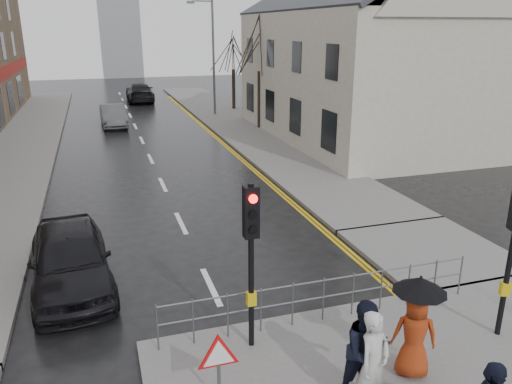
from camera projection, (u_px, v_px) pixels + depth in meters
ground at (245, 358)px, 9.85m from camera, size 120.00×120.00×0.00m
left_pavement at (24, 139)px, 28.74m from camera, size 4.00×44.00×0.14m
right_pavement at (232, 121)px, 34.31m from camera, size 4.00×40.00×0.14m
pavement_bridge_right at (431, 251)px, 14.42m from camera, size 4.00×4.20×0.14m
building_right_cream at (357, 54)px, 28.09m from camera, size 9.00×16.40×10.10m
church_tower at (117, 4)px, 63.52m from camera, size 5.00×5.00×18.00m
traffic_signal_near_left at (251, 239)px, 9.31m from camera, size 0.28×0.27×3.40m
guard_railing_front at (324, 290)px, 10.68m from camera, size 7.14×0.04×1.00m
warning_sign at (219, 358)px, 8.20m from camera, size 0.80×0.07×1.35m
street_lamp at (211, 50)px, 35.37m from camera, size 1.83×0.25×8.00m
tree_near at (260, 46)px, 30.30m from camera, size 2.40×2.40×6.58m
tree_far at (233, 52)px, 37.90m from camera, size 2.40×2.40×5.64m
pedestrian_a at (373, 363)px, 8.05m from camera, size 0.79×0.68×1.83m
pedestrian_b at (367, 351)px, 8.33m from camera, size 0.97×0.80×1.85m
pedestrian_with_umbrella at (416, 321)px, 8.87m from camera, size 0.96×0.96×1.97m
car_parked at (70, 259)px, 12.28m from camera, size 2.23×4.77×1.58m
car_mid at (113, 116)px, 32.64m from camera, size 1.67×4.35×1.41m
car_far at (140, 92)px, 43.53m from camera, size 2.40×5.59×1.60m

